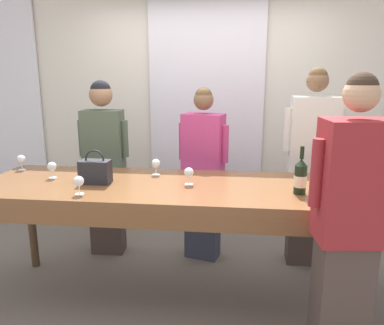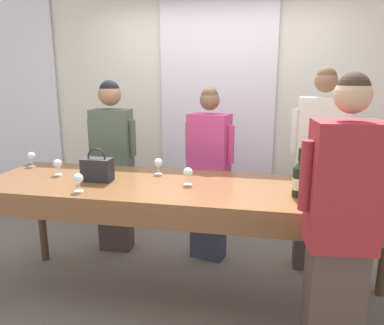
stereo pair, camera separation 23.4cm
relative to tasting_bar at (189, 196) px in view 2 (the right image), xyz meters
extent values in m
plane|color=#70665B|center=(0.00, 0.03, -0.88)|extent=(18.00, 18.00, 0.00)
cube|color=silver|center=(0.00, 1.57, 0.52)|extent=(12.00, 0.06, 2.80)
cube|color=white|center=(-2.54, 1.51, 0.46)|extent=(1.25, 0.03, 2.69)
cube|color=white|center=(0.00, 1.51, 0.46)|extent=(1.25, 0.03, 2.69)
cube|color=brown|center=(0.00, 0.03, 0.05)|extent=(3.18, 0.90, 0.05)
cube|color=brown|center=(0.00, -0.41, -0.04)|extent=(3.05, 0.03, 0.12)
cylinder|color=#4C3823|center=(-1.51, 0.40, -0.43)|extent=(0.07, 0.07, 0.90)
cylinder|color=black|center=(0.77, -0.09, 0.18)|extent=(0.08, 0.08, 0.20)
cone|color=black|center=(0.77, -0.09, 0.30)|extent=(0.08, 0.08, 0.05)
cylinder|color=black|center=(0.77, -0.09, 0.37)|extent=(0.03, 0.03, 0.09)
cylinder|color=beige|center=(0.77, -0.09, 0.17)|extent=(0.09, 0.09, 0.08)
cube|color=#232328|center=(-0.72, 0.00, 0.17)|extent=(0.23, 0.13, 0.17)
torus|color=#232328|center=(-0.72, 0.00, 0.26)|extent=(0.15, 0.01, 0.15)
cylinder|color=white|center=(-0.01, 0.03, 0.08)|extent=(0.06, 0.06, 0.00)
cylinder|color=white|center=(-0.01, 0.03, 0.11)|extent=(0.01, 0.01, 0.06)
sphere|color=white|center=(-0.01, 0.03, 0.17)|extent=(0.07, 0.07, 0.07)
cylinder|color=white|center=(0.92, -0.16, 0.08)|extent=(0.06, 0.06, 0.00)
cylinder|color=white|center=(0.92, -0.16, 0.11)|extent=(0.01, 0.01, 0.06)
sphere|color=white|center=(0.92, -0.16, 0.17)|extent=(0.07, 0.07, 0.07)
cylinder|color=white|center=(-1.11, 0.09, 0.08)|extent=(0.06, 0.06, 0.00)
cylinder|color=white|center=(-1.11, 0.09, 0.11)|extent=(0.01, 0.01, 0.06)
sphere|color=white|center=(-1.11, 0.09, 0.17)|extent=(0.07, 0.07, 0.07)
cylinder|color=white|center=(-0.73, -0.28, 0.08)|extent=(0.06, 0.06, 0.00)
cylinder|color=white|center=(-0.73, -0.28, 0.11)|extent=(0.01, 0.01, 0.06)
sphere|color=white|center=(-0.73, -0.28, 0.17)|extent=(0.07, 0.07, 0.07)
cylinder|color=white|center=(-0.31, 0.28, 0.08)|extent=(0.06, 0.06, 0.00)
cylinder|color=white|center=(-0.31, 0.28, 0.11)|extent=(0.01, 0.01, 0.06)
sphere|color=white|center=(-0.31, 0.28, 0.17)|extent=(0.07, 0.07, 0.07)
sphere|color=maroon|center=(-0.31, 0.28, 0.16)|extent=(0.05, 0.05, 0.05)
cylinder|color=white|center=(-1.49, 0.31, 0.08)|extent=(0.06, 0.06, 0.00)
cylinder|color=white|center=(-1.49, 0.31, 0.11)|extent=(0.01, 0.01, 0.06)
sphere|color=white|center=(-1.49, 0.31, 0.17)|extent=(0.07, 0.07, 0.07)
sphere|color=maroon|center=(-1.49, 0.31, 0.16)|extent=(0.05, 0.05, 0.05)
cube|color=#473833|center=(-0.92, 0.77, -0.48)|extent=(0.32, 0.20, 0.80)
cube|color=#4C5B47|center=(-0.92, 0.77, 0.24)|extent=(0.38, 0.24, 0.63)
sphere|color=#9E7051|center=(-0.92, 0.77, 0.69)|extent=(0.22, 0.22, 0.22)
sphere|color=black|center=(-0.92, 0.77, 0.73)|extent=(0.19, 0.19, 0.19)
cylinder|color=#4C5B47|center=(-0.72, 0.78, 0.28)|extent=(0.07, 0.07, 0.35)
cylinder|color=#4C5B47|center=(-1.13, 0.76, 0.28)|extent=(0.07, 0.07, 0.35)
cube|color=#383D51|center=(0.03, 0.77, -0.49)|extent=(0.35, 0.25, 0.79)
cube|color=#C63D7A|center=(0.03, 0.77, 0.22)|extent=(0.41, 0.30, 0.62)
sphere|color=brown|center=(0.03, 0.77, 0.65)|extent=(0.18, 0.18, 0.18)
sphere|color=brown|center=(0.03, 0.77, 0.68)|extent=(0.16, 0.16, 0.16)
cylinder|color=#C63D7A|center=(0.23, 0.72, 0.26)|extent=(0.09, 0.09, 0.34)
cylinder|color=#C63D7A|center=(-0.17, 0.82, 0.26)|extent=(0.09, 0.09, 0.34)
cube|color=#473833|center=(1.01, 0.77, -0.44)|extent=(0.35, 0.21, 0.88)
cube|color=silver|center=(1.01, 0.77, 0.34)|extent=(0.41, 0.24, 0.69)
sphere|color=brown|center=(1.01, 0.77, 0.82)|extent=(0.19, 0.19, 0.19)
sphere|color=brown|center=(1.01, 0.77, 0.86)|extent=(0.17, 0.17, 0.17)
cylinder|color=silver|center=(1.24, 0.77, 0.40)|extent=(0.07, 0.07, 0.38)
cylinder|color=silver|center=(0.79, 0.77, 0.40)|extent=(0.07, 0.07, 0.38)
cube|color=#473833|center=(0.95, -0.61, -0.45)|extent=(0.31, 0.24, 0.86)
cube|color=maroon|center=(0.95, -0.61, 0.32)|extent=(0.37, 0.29, 0.68)
sphere|color=tan|center=(0.95, -0.61, 0.78)|extent=(0.18, 0.18, 0.18)
sphere|color=#332319|center=(0.95, -0.61, 0.81)|extent=(0.16, 0.16, 0.16)
cylinder|color=maroon|center=(0.76, -0.63, 0.37)|extent=(0.08, 0.08, 0.37)
cylinder|color=maroon|center=(1.14, -0.59, 0.37)|extent=(0.08, 0.08, 0.37)
camera|label=1|loc=(0.31, -2.62, 0.89)|focal=35.00mm
camera|label=2|loc=(0.54, -2.59, 0.89)|focal=35.00mm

